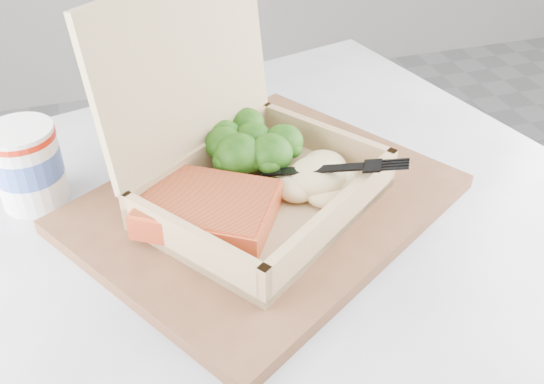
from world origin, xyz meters
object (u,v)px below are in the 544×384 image
object	(u,v)px
takeout_container	(239,153)
paper_cup	(27,163)
serving_tray	(264,203)
cafe_table	(283,340)

from	to	relation	value
takeout_container	paper_cup	bearing A→B (deg)	124.36
serving_tray	paper_cup	distance (m)	0.26
serving_tray	paper_cup	bearing A→B (deg)	159.19
serving_tray	takeout_container	size ratio (longest dim) A/B	1.21
cafe_table	serving_tray	distance (m)	0.20
serving_tray	paper_cup	xyz separation A→B (m)	(-0.24, 0.09, 0.04)
cafe_table	takeout_container	xyz separation A→B (m)	(-0.04, 0.05, 0.26)
serving_tray	takeout_container	xyz separation A→B (m)	(-0.02, 0.01, 0.06)
cafe_table	paper_cup	world-z (taller)	paper_cup
cafe_table	takeout_container	size ratio (longest dim) A/B	2.88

